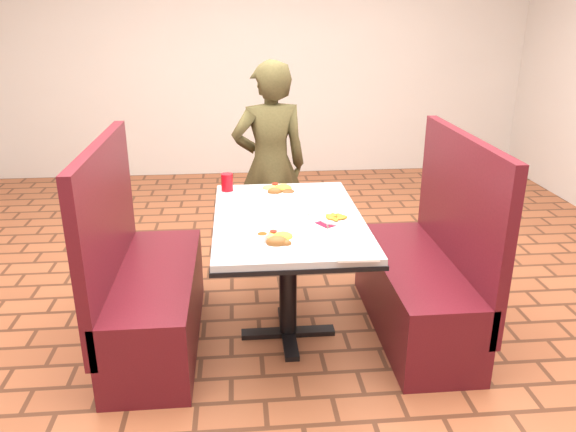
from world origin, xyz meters
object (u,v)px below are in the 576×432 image
object	(u,v)px
dining_table	(288,232)
plantain_plate	(336,218)
near_dinner_plate	(277,237)
far_dinner_plate	(279,188)
booth_bench_left	(146,291)
booth_bench_right	(424,279)
red_tumbler	(227,182)
diner_person	(270,167)

from	to	relation	value
dining_table	plantain_plate	distance (m)	0.29
near_dinner_plate	far_dinner_plate	size ratio (longest dim) A/B	0.92
dining_table	booth_bench_left	size ratio (longest dim) A/B	1.01
dining_table	booth_bench_left	xyz separation A→B (m)	(-0.80, 0.00, -0.32)
booth_bench_left	plantain_plate	size ratio (longest dim) A/B	6.88
dining_table	booth_bench_left	bearing A→B (deg)	180.00
booth_bench_right	near_dinner_plate	bearing A→B (deg)	-157.83
dining_table	booth_bench_right	size ratio (longest dim) A/B	1.01
far_dinner_plate	red_tumbler	size ratio (longest dim) A/B	2.42
dining_table	plantain_plate	size ratio (longest dim) A/B	6.95
booth_bench_right	plantain_plate	world-z (taller)	booth_bench_right
booth_bench_right	far_dinner_plate	world-z (taller)	booth_bench_right
dining_table	diner_person	xyz separation A→B (m)	(-0.03, 1.03, 0.09)
near_dinner_plate	far_dinner_plate	bearing A→B (deg)	85.00
near_dinner_plate	dining_table	bearing A→B (deg)	76.55
diner_person	near_dinner_plate	world-z (taller)	diner_person
dining_table	booth_bench_left	distance (m)	0.86
far_dinner_plate	plantain_plate	xyz separation A→B (m)	(0.27, -0.51, -0.01)
dining_table	near_dinner_plate	world-z (taller)	near_dinner_plate
plantain_plate	red_tumbler	distance (m)	0.82
plantain_plate	near_dinner_plate	bearing A→B (deg)	-140.74
red_tumbler	near_dinner_plate	bearing A→B (deg)	-73.66
dining_table	booth_bench_right	distance (m)	0.86
near_dinner_plate	plantain_plate	xyz separation A→B (m)	(0.34, 0.27, -0.02)
dining_table	red_tumbler	bearing A→B (deg)	124.52
booth_bench_right	plantain_plate	xyz separation A→B (m)	(-0.55, -0.09, 0.43)
booth_bench_right	near_dinner_plate	distance (m)	1.05
diner_person	plantain_plate	bearing A→B (deg)	94.33
booth_bench_left	near_dinner_plate	size ratio (longest dim) A/B	4.98
booth_bench_right	diner_person	bearing A→B (deg)	128.95
near_dinner_plate	far_dinner_plate	xyz separation A→B (m)	(0.07, 0.78, -0.00)
red_tumbler	far_dinner_plate	bearing A→B (deg)	-11.16
booth_bench_right	far_dinner_plate	size ratio (longest dim) A/B	4.57
booth_bench_left	booth_bench_right	xyz separation A→B (m)	(1.60, 0.00, 0.00)
booth_bench_right	booth_bench_left	bearing A→B (deg)	180.00
near_dinner_plate	red_tumbler	xyz separation A→B (m)	(-0.25, 0.85, 0.03)
dining_table	booth_bench_left	world-z (taller)	booth_bench_left
booth_bench_right	plantain_plate	size ratio (longest dim) A/B	6.88
far_dinner_plate	plantain_plate	distance (m)	0.58
booth_bench_left	far_dinner_plate	size ratio (longest dim) A/B	4.57
red_tumbler	dining_table	bearing A→B (deg)	-55.48
booth_bench_left	plantain_plate	xyz separation A→B (m)	(1.05, -0.09, 0.43)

